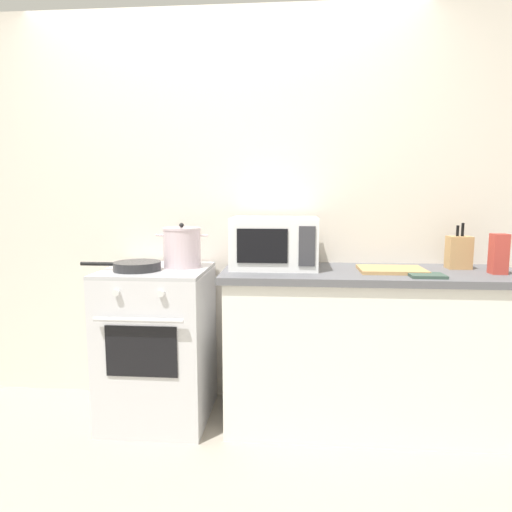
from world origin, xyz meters
The scene contains 12 objects.
ground_plane centered at (0.00, 0.00, 0.00)m, with size 10.00×10.00×0.00m, color #9E9384.
back_wall centered at (0.30, 0.97, 1.25)m, with size 4.40×0.10×2.50m, color silver.
lower_cabinet_right centered at (0.90, 0.62, 0.44)m, with size 1.64×0.56×0.88m, color white.
countertop_right centered at (0.90, 0.62, 0.90)m, with size 1.70×0.60×0.04m, color #59595E.
stove centered at (-0.35, 0.60, 0.46)m, with size 0.60×0.64×0.92m.
stock_pot centered at (-0.21, 0.66, 1.04)m, with size 0.31×0.23×0.27m.
frying_pan centered at (-0.44, 0.52, 0.95)m, with size 0.47×0.27×0.05m.
microwave centered at (0.34, 0.68, 1.07)m, with size 0.50×0.37×0.30m.
cutting_board centered at (1.01, 0.60, 0.93)m, with size 0.36×0.26×0.02m, color tan.
knife_block centered at (1.42, 0.74, 1.02)m, with size 0.13×0.10×0.27m.
pasta_box centered at (1.57, 0.57, 1.03)m, with size 0.08×0.08×0.22m, color #B73D33.
oven_mitt centered at (1.15, 0.44, 0.93)m, with size 0.18×0.14×0.02m, color #384C42.
Camera 1 is at (0.44, -1.90, 1.33)m, focal length 30.90 mm.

